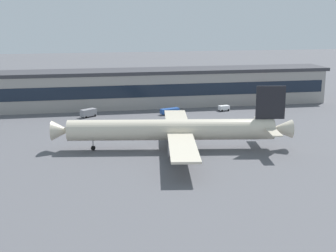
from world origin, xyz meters
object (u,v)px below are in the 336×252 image
(crew_van, at_px, (88,113))
(follow_me_car, at_px, (268,107))
(airliner, at_px, (175,130))
(belt_loader, at_px, (170,111))
(baggage_tug, at_px, (224,108))

(crew_van, xyz_separation_m, follow_me_car, (61.33, -0.46, -0.37))
(airliner, xyz_separation_m, belt_loader, (6.77, 41.31, -3.83))
(crew_van, height_order, follow_me_car, crew_van)
(airliner, relative_size, crew_van, 10.65)
(follow_me_car, relative_size, belt_loader, 0.70)
(crew_van, bearing_deg, follow_me_car, -0.43)
(crew_van, xyz_separation_m, belt_loader, (26.54, -0.86, -0.31))
(follow_me_car, xyz_separation_m, baggage_tug, (-15.36, 1.64, -0.00))
(airliner, bearing_deg, follow_me_car, 45.10)
(follow_me_car, distance_m, belt_loader, 34.79)
(airliner, height_order, baggage_tug, airliner)
(crew_van, relative_size, follow_me_car, 1.16)
(belt_loader, bearing_deg, airliner, -99.31)
(follow_me_car, bearing_deg, airliner, -134.90)
(airliner, relative_size, belt_loader, 8.72)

